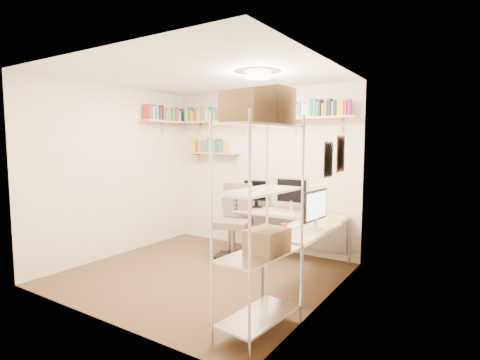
% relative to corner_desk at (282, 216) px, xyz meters
% --- Properties ---
extents(ground, '(3.20, 3.20, 0.00)m').
position_rel_corner_desk_xyz_m(ground, '(-0.66, -0.96, -0.67)').
color(ground, '#442E1D').
rests_on(ground, ground).
extents(room_shell, '(3.24, 3.04, 2.52)m').
position_rel_corner_desk_xyz_m(room_shell, '(-0.65, -0.96, 0.88)').
color(room_shell, beige).
rests_on(room_shell, ground).
extents(wall_shelves, '(3.12, 1.09, 0.80)m').
position_rel_corner_desk_xyz_m(wall_shelves, '(-1.08, 0.34, 1.36)').
color(wall_shelves, tan).
rests_on(wall_shelves, ground).
extents(corner_desk, '(1.85, 1.72, 1.17)m').
position_rel_corner_desk_xyz_m(corner_desk, '(0.00, 0.00, 0.00)').
color(corner_desk, beige).
rests_on(corner_desk, ground).
extents(office_chair, '(0.59, 0.60, 1.08)m').
position_rel_corner_desk_xyz_m(office_chair, '(-0.69, -0.15, -0.22)').
color(office_chair, black).
rests_on(office_chair, ground).
extents(wire_rack, '(0.48, 0.86, 2.15)m').
position_rel_corner_desk_xyz_m(wire_rack, '(0.70, -1.82, 0.81)').
color(wire_rack, silver).
rests_on(wire_rack, ground).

